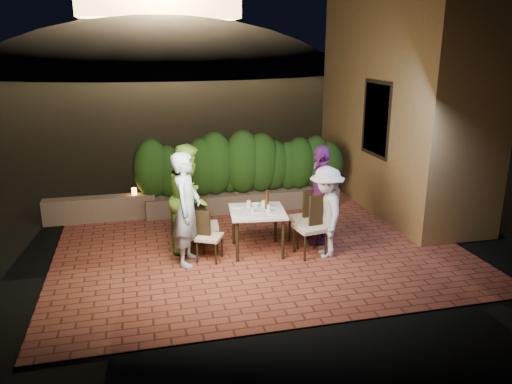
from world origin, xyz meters
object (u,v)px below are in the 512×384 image
object	(u,v)px
chair_left_front	(209,236)
diner_blue	(187,209)
dining_table	(257,231)
diner_purple	(321,194)
diner_white	(326,212)
bowl	(255,205)
beer_bottle	(267,199)
diner_green	(189,198)
parapet_lamp	(134,191)
chair_right_back	(304,218)
chair_right_front	(310,226)
chair_left_back	(206,224)

from	to	relation	value
chair_left_front	diner_blue	xyz separation A→B (m)	(-0.36, -0.03, 0.50)
dining_table	diner_purple	size ratio (longest dim) A/B	0.51
dining_table	diner_purple	world-z (taller)	diner_purple
chair_left_front	diner_white	distance (m)	1.98
bowl	diner_blue	world-z (taller)	diner_blue
beer_bottle	diner_green	world-z (taller)	diner_green
parapet_lamp	chair_right_back	bearing A→B (deg)	-36.62
dining_table	chair_right_front	world-z (taller)	chair_right_front
chair_left_back	chair_right_front	xyz separation A→B (m)	(1.67, -0.68, 0.07)
chair_right_back	dining_table	bearing A→B (deg)	3.78
chair_left_front	diner_purple	xyz separation A→B (m)	(2.06, 0.32, 0.47)
diner_blue	parapet_lamp	size ratio (longest dim) A/B	13.30
dining_table	diner_green	distance (m)	1.31
diner_blue	beer_bottle	bearing A→B (deg)	-60.06
chair_right_front	diner_purple	xyz separation A→B (m)	(0.38, 0.53, 0.37)
dining_table	chair_right_back	bearing A→B (deg)	8.45
bowl	chair_left_front	world-z (taller)	chair_left_front
chair_left_front	chair_right_front	xyz separation A→B (m)	(1.69, -0.21, 0.10)
chair_right_back	diner_green	xyz separation A→B (m)	(-1.99, 0.30, 0.43)
bowl	diner_white	world-z (taller)	diner_white
beer_bottle	parapet_lamp	bearing A→B (deg)	134.56
diner_green	bowl	bearing A→B (deg)	-77.77
chair_left_front	beer_bottle	bearing A→B (deg)	39.17
chair_left_back	chair_right_back	bearing A→B (deg)	-0.86
chair_left_front	chair_right_front	world-z (taller)	chair_right_front
chair_left_front	chair_right_front	size ratio (longest dim) A/B	0.82
chair_left_back	diner_white	distance (m)	2.09
diner_purple	diner_blue	bearing A→B (deg)	-70.46
chair_left_back	diner_white	world-z (taller)	diner_white
parapet_lamp	dining_table	bearing A→B (deg)	-48.53
dining_table	diner_white	distance (m)	1.23
bowl	beer_bottle	bearing A→B (deg)	-51.60
diner_blue	bowl	bearing A→B (deg)	-49.88
chair_left_back	chair_left_front	bearing A→B (deg)	-85.99
chair_right_back	diner_green	distance (m)	2.06
diner_blue	parapet_lamp	distance (m)	2.64
dining_table	beer_bottle	bearing A→B (deg)	17.06
beer_bottle	diner_blue	size ratio (longest dim) A/B	0.18
dining_table	diner_purple	bearing A→B (deg)	8.26
beer_bottle	chair_left_front	size ratio (longest dim) A/B	0.39
diner_purple	diner_white	bearing A→B (deg)	-0.91
dining_table	chair_left_front	world-z (taller)	chair_left_front
beer_bottle	bowl	bearing A→B (deg)	128.40
beer_bottle	chair_left_front	bearing A→B (deg)	-168.82
parapet_lamp	chair_left_back	bearing A→B (deg)	-59.02
diner_white	diner_blue	bearing A→B (deg)	-87.79
chair_left_back	diner_purple	bearing A→B (deg)	1.33
diner_blue	chair_left_front	bearing A→B (deg)	-64.84
diner_blue	diner_green	bearing A→B (deg)	10.60
bowl	diner_purple	size ratio (longest dim) A/B	0.09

